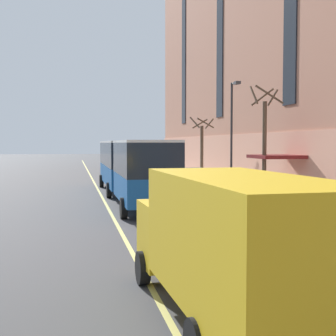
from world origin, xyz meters
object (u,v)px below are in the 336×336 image
object	(u,v)px
city_bus	(129,165)
box_truck	(227,240)
street_tree_mid_block	(264,138)
street_lamp	(233,125)
street_tree_far_uptown	(202,145)
parked_car_green_3	(165,169)
parked_car_darkgray_1	(193,178)

from	to	relation	value
city_bus	box_truck	size ratio (longest dim) A/B	2.57
street_tree_mid_block	street_lamp	world-z (taller)	street_lamp
city_bus	street_tree_mid_block	bearing A→B (deg)	-2.68
box_truck	street_tree_far_uptown	world-z (taller)	street_tree_far_uptown
city_bus	street_tree_mid_block	xyz separation A→B (m)	(9.03, -0.42, 1.78)
parked_car_green_3	street_lamp	xyz separation A→B (m)	(1.69, -16.63, 4.04)
city_bus	street_tree_mid_block	distance (m)	9.21
parked_car_darkgray_1	street_tree_mid_block	bearing A→B (deg)	-64.12
parked_car_green_3	street_lamp	bearing A→B (deg)	-84.21
street_tree_mid_block	street_lamp	size ratio (longest dim) A/B	0.94
street_tree_far_uptown	street_lamp	size ratio (longest dim) A/B	0.78
parked_car_green_3	street_tree_mid_block	size ratio (longest dim) A/B	0.62
parked_car_darkgray_1	box_truck	xyz separation A→B (m)	(-6.53, -27.60, 0.92)
box_truck	street_tree_mid_block	world-z (taller)	street_tree_mid_block
street_tree_mid_block	street_tree_far_uptown	world-z (taller)	street_tree_mid_block
parked_car_darkgray_1	street_tree_far_uptown	xyz separation A→B (m)	(3.21, 8.91, 2.57)
parked_car_green_3	street_tree_far_uptown	size ratio (longest dim) A/B	0.75
parked_car_darkgray_1	street_tree_mid_block	xyz separation A→B (m)	(3.19, -6.58, 3.13)
street_lamp	city_bus	bearing A→B (deg)	-163.63
city_bus	parked_car_darkgray_1	size ratio (longest dim) A/B	4.56
parked_car_darkgray_1	parked_car_green_3	distance (m)	12.75
city_bus	parked_car_darkgray_1	world-z (taller)	city_bus
city_bus	box_truck	xyz separation A→B (m)	(-0.69, -21.44, -0.43)
city_bus	street_tree_far_uptown	distance (m)	17.62
street_tree_mid_block	street_tree_far_uptown	size ratio (longest dim) A/B	1.21
city_bus	box_truck	bearing A→B (deg)	-91.85
parked_car_darkgray_1	parked_car_green_3	world-z (taller)	same
parked_car_green_3	street_tree_far_uptown	world-z (taller)	street_tree_far_uptown
street_lamp	street_tree_mid_block	bearing A→B (deg)	-64.27
city_bus	parked_car_darkgray_1	bearing A→B (deg)	46.55
parked_car_green_3	street_lamp	world-z (taller)	street_lamp
city_bus	street_lamp	world-z (taller)	street_lamp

